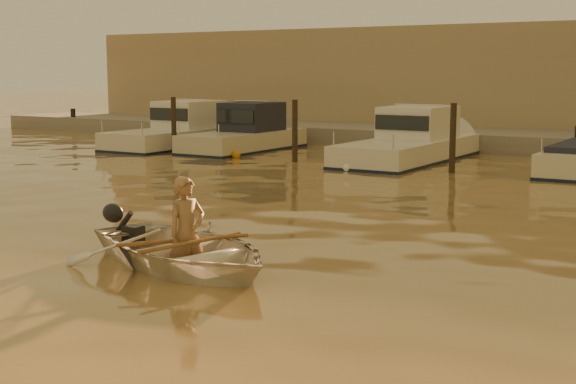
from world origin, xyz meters
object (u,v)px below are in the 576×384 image
Objects in this scene: moored_boat_2 at (409,142)px; waterfront_building at (567,83)px; dinghy at (183,250)px; moored_boat_0 at (179,130)px; person at (187,233)px; moored_boat_1 at (243,134)px.

waterfront_building reaches higher than moored_boat_2.
moored_boat_2 is at bearing 28.34° from dinghy.
moored_boat_0 is 0.94× the size of moored_boat_2.
moored_boat_2 is at bearing 0.00° from moored_boat_0.
person is 0.21× the size of moored_boat_2.
moored_boat_0 is 3.01m from moored_boat_1.
moored_boat_1 is 6.57m from moored_boat_2.
person is at bearing -79.28° from moored_boat_2.
moored_boat_0 is at bearing 57.33° from person.
moored_boat_0 reaches higher than person.
moored_boat_2 is (9.58, 0.00, 0.00)m from moored_boat_0.
person is at bearing -58.10° from moored_boat_1.
person is 26.24m from waterfront_building.
moored_boat_2 reaches higher than person.
moored_boat_0 is at bearing 57.17° from dinghy.
moored_boat_0 is 16.41m from waterfront_building.
waterfront_building is at bearing 18.85° from person.
moored_boat_2 is at bearing 28.67° from person.
moored_boat_2 is (-2.87, 15.17, 0.09)m from person.
moored_boat_1 is (3.01, 0.00, 0.00)m from moored_boat_0.
dinghy is at bearing -79.60° from moored_boat_2.
dinghy is 0.08× the size of waterfront_building.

